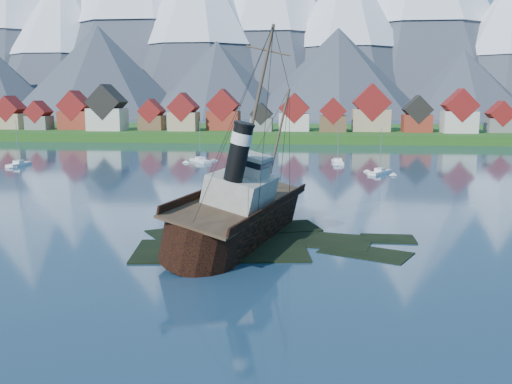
# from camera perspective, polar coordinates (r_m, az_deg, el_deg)

# --- Properties ---
(ground) EXTENTS (1400.00, 1400.00, 0.00)m
(ground) POSITION_cam_1_polar(r_m,az_deg,el_deg) (61.63, -0.42, -5.53)
(ground) COLOR #1A334A
(ground) RESTS_ON ground
(shoal) EXTENTS (31.71, 21.24, 1.14)m
(shoal) POSITION_cam_1_polar(r_m,az_deg,el_deg) (63.62, 1.40, -5.37)
(shoal) COLOR black
(shoal) RESTS_ON ground
(shore_bank) EXTENTS (600.00, 80.00, 3.20)m
(shore_bank) POSITION_cam_1_polar(r_m,az_deg,el_deg) (229.74, 4.52, 5.62)
(shore_bank) COLOR #164B15
(shore_bank) RESTS_ON ground
(seawall) EXTENTS (600.00, 2.50, 2.00)m
(seawall) POSITION_cam_1_polar(r_m,az_deg,el_deg) (191.87, 4.17, 4.83)
(seawall) COLOR #3F3D38
(seawall) RESTS_ON ground
(town) EXTENTS (250.96, 16.69, 17.30)m
(town) POSITION_cam_1_polar(r_m,az_deg,el_deg) (215.13, -4.53, 7.74)
(town) COLOR maroon
(town) RESTS_ON ground
(mountains) EXTENTS (965.00, 340.00, 205.00)m
(mountains) POSITION_cam_1_polar(r_m,az_deg,el_deg) (545.32, 5.63, 17.36)
(mountains) COLOR #2D333D
(mountains) RESTS_ON ground
(tugboat_wreck) EXTENTS (7.32, 31.55, 25.00)m
(tugboat_wreck) POSITION_cam_1_polar(r_m,az_deg,el_deg) (65.53, -1.90, -1.80)
(tugboat_wreck) COLOR black
(tugboat_wreck) RESTS_ON ground
(sailboat_b) EXTENTS (2.47, 7.70, 10.99)m
(sailboat_b) POSITION_cam_1_polar(r_m,az_deg,el_deg) (142.40, -22.64, 2.52)
(sailboat_b) COLOR white
(sailboat_b) RESTS_ON ground
(sailboat_c) EXTENTS (6.48, 7.55, 10.32)m
(sailboat_c) POSITION_cam_1_polar(r_m,az_deg,el_deg) (139.91, -5.59, 3.10)
(sailboat_c) COLOR white
(sailboat_c) RESTS_ON ground
(sailboat_d) EXTENTS (5.46, 7.07, 9.89)m
(sailboat_d) POSITION_cam_1_polar(r_m,az_deg,el_deg) (121.15, 12.29, 1.90)
(sailboat_d) COLOR white
(sailboat_d) RESTS_ON ground
(sailboat_e) EXTENTS (2.77, 8.79, 10.05)m
(sailboat_e) POSITION_cam_1_polar(r_m,az_deg,el_deg) (137.61, 8.16, 2.93)
(sailboat_e) COLOR white
(sailboat_e) RESTS_ON ground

